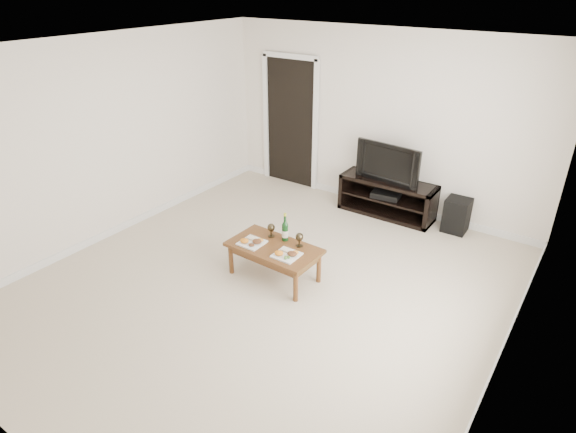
{
  "coord_description": "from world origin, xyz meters",
  "views": [
    {
      "loc": [
        2.81,
        -3.63,
        3.21
      ],
      "look_at": [
        -0.02,
        0.46,
        0.7
      ],
      "focal_mm": 30.0,
      "sensor_mm": 36.0,
      "label": 1
    }
  ],
  "objects_px": {
    "media_console": "(387,197)",
    "coffee_table": "(274,262)",
    "subwoofer": "(457,215)",
    "television": "(391,162)"
  },
  "relations": [
    {
      "from": "television",
      "to": "subwoofer",
      "type": "bearing_deg",
      "value": 10.15
    },
    {
      "from": "television",
      "to": "coffee_table",
      "type": "distance_m",
      "value": 2.41
    },
    {
      "from": "coffee_table",
      "to": "television",
      "type": "bearing_deg",
      "value": 80.56
    },
    {
      "from": "media_console",
      "to": "coffee_table",
      "type": "bearing_deg",
      "value": -99.44
    },
    {
      "from": "media_console",
      "to": "coffee_table",
      "type": "xyz_separation_m",
      "value": [
        -0.38,
        -2.3,
        -0.07
      ]
    },
    {
      "from": "television",
      "to": "subwoofer",
      "type": "xyz_separation_m",
      "value": [
        1.01,
        0.08,
        -0.59
      ]
    },
    {
      "from": "television",
      "to": "coffee_table",
      "type": "relative_size",
      "value": 0.92
    },
    {
      "from": "television",
      "to": "subwoofer",
      "type": "height_order",
      "value": "television"
    },
    {
      "from": "subwoofer",
      "to": "coffee_table",
      "type": "height_order",
      "value": "subwoofer"
    },
    {
      "from": "subwoofer",
      "to": "media_console",
      "type": "bearing_deg",
      "value": -176.53
    }
  ]
}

